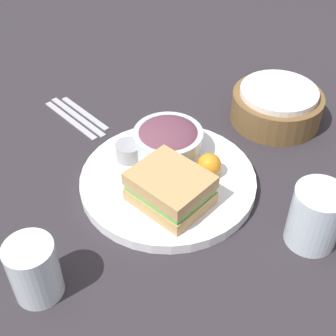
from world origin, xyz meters
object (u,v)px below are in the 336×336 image
(sandwich, at_px, (170,188))
(fork, at_px, (70,120))
(salad_bowl, at_px, (168,140))
(drink_glass, at_px, (315,217))
(dressing_cup, at_px, (129,151))
(knife, at_px, (77,116))
(water_glass, at_px, (34,270))
(plate, at_px, (168,181))
(bread_basket, at_px, (277,105))
(spoon, at_px, (85,113))

(sandwich, bearing_deg, fork, -164.81)
(salad_bowl, distance_m, drink_glass, 0.29)
(dressing_cup, height_order, knife, dressing_cup)
(salad_bowl, bearing_deg, water_glass, -57.51)
(plate, xyz_separation_m, water_glass, (0.12, -0.26, 0.04))
(plate, height_order, salad_bowl, salad_bowl)
(bread_basket, distance_m, water_glass, 0.58)
(fork, bearing_deg, plate, -176.29)
(dressing_cup, xyz_separation_m, drink_glass, (0.28, 0.20, 0.02))
(water_glass, bearing_deg, plate, 115.41)
(plate, height_order, fork, plate)
(spoon, xyz_separation_m, water_glass, (0.39, -0.18, 0.05))
(bread_basket, bearing_deg, dressing_cup, -87.86)
(bread_basket, height_order, knife, bread_basket)
(fork, xyz_separation_m, water_glass, (0.38, -0.15, 0.05))
(plate, xyz_separation_m, drink_glass, (0.20, 0.15, 0.04))
(salad_bowl, height_order, fork, salad_bowl)
(bread_basket, bearing_deg, spoon, -117.29)
(dressing_cup, relative_size, bread_basket, 0.26)
(sandwich, distance_m, water_glass, 0.24)
(spoon, bearing_deg, knife, 90.00)
(bread_basket, relative_size, water_glass, 1.90)
(sandwich, distance_m, spoon, 0.33)
(salad_bowl, bearing_deg, plate, -24.54)
(dressing_cup, xyz_separation_m, water_glass, (0.20, -0.21, 0.01))
(spoon, bearing_deg, water_glass, 136.12)
(fork, bearing_deg, spoon, -90.00)
(bread_basket, xyz_separation_m, knife, (-0.18, -0.37, -0.03))
(plate, xyz_separation_m, spoon, (-0.27, -0.07, -0.01))
(knife, bearing_deg, bread_basket, -134.17)
(knife, bearing_deg, water_glass, 137.89)
(salad_bowl, xyz_separation_m, dressing_cup, (-0.02, -0.07, -0.01))
(sandwich, xyz_separation_m, dressing_cup, (-0.13, -0.02, -0.01))
(bread_basket, relative_size, knife, 1.01)
(sandwich, height_order, knife, sandwich)
(dressing_cup, bearing_deg, salad_bowl, 77.42)
(sandwich, relative_size, water_glass, 1.55)
(plate, bearing_deg, water_glass, -64.59)
(sandwich, relative_size, salad_bowl, 1.18)
(fork, xyz_separation_m, spoon, (-0.01, 0.03, 0.00))
(salad_bowl, height_order, spoon, salad_bowl)
(sandwich, relative_size, knife, 0.82)
(sandwich, height_order, spoon, sandwich)
(fork, distance_m, knife, 0.02)
(fork, bearing_deg, bread_basket, -132.47)
(fork, relative_size, spoon, 1.11)
(plate, relative_size, drink_glass, 3.00)
(drink_glass, xyz_separation_m, knife, (-0.47, -0.24, -0.05))
(fork, distance_m, water_glass, 0.41)
(salad_bowl, relative_size, fork, 0.73)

